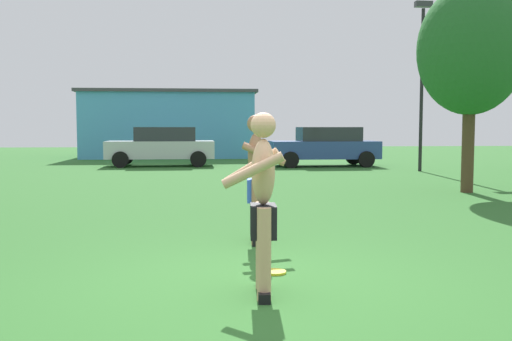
% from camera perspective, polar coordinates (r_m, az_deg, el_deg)
% --- Properties ---
extents(ground_plane, '(80.00, 80.00, 0.00)m').
position_cam_1_polar(ground_plane, '(5.70, 0.46, -11.69)').
color(ground_plane, '#2D6628').
extents(player_near, '(0.62, 0.66, 1.75)m').
position_cam_1_polar(player_near, '(7.70, 0.05, -0.48)').
color(player_near, black).
rests_on(player_near, ground_plane).
extents(player_in_black, '(0.59, 0.67, 1.72)m').
position_cam_1_polar(player_in_black, '(5.28, 0.66, -2.94)').
color(player_in_black, black).
rests_on(player_in_black, ground_plane).
extents(frisbee, '(0.25, 0.25, 0.03)m').
position_cam_1_polar(frisbee, '(6.21, 1.90, -10.21)').
color(frisbee, yellow).
rests_on(frisbee, ground_plane).
extents(car_silver_near_post, '(4.35, 2.13, 1.58)m').
position_cam_1_polar(car_silver_near_post, '(23.26, -9.49, 2.48)').
color(car_silver_near_post, silver).
rests_on(car_silver_near_post, ground_plane).
extents(car_blue_mid_lot, '(4.33, 2.09, 1.58)m').
position_cam_1_polar(car_blue_mid_lot, '(22.98, 6.97, 2.49)').
color(car_blue_mid_lot, '#2D478C').
rests_on(car_blue_mid_lot, ground_plane).
extents(lamp_post, '(0.60, 0.24, 5.99)m').
position_cam_1_polar(lamp_post, '(21.12, 16.43, 9.85)').
color(lamp_post, black).
rests_on(lamp_post, ground_plane).
extents(outbuilding_behind_lot, '(8.99, 6.44, 3.46)m').
position_cam_1_polar(outbuilding_behind_lot, '(31.13, -8.62, 4.65)').
color(outbuilding_behind_lot, '#4C9ED1').
rests_on(outbuilding_behind_lot, ground_plane).
extents(tree_right_field, '(2.51, 2.51, 4.98)m').
position_cam_1_polar(tree_right_field, '(14.66, 20.87, 11.27)').
color(tree_right_field, '#4C3823').
rests_on(tree_right_field, ground_plane).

